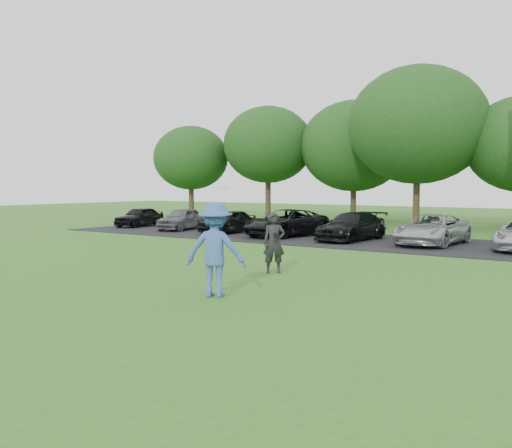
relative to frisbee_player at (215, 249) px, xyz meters
The scene contains 6 objects.
ground 1.51m from the frisbee_player, 149.77° to the right, with size 100.00×100.00×0.00m, color #32661D.
parking_lot 12.50m from the frisbee_player, 94.59° to the left, with size 32.00×6.50×0.03m, color black.
frisbee_player is the anchor object (origin of this frame).
camera_bystander 3.41m from the frisbee_player, 101.96° to the left, with size 0.69×0.66×1.58m.
parked_cars 12.49m from the frisbee_player, 85.42° to the left, with size 30.60×5.29×1.25m.
tree_row 22.53m from the frisbee_player, 88.67° to the left, with size 42.39×9.85×8.64m.
Camera 1 is at (8.34, -8.56, 2.33)m, focal length 40.00 mm.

